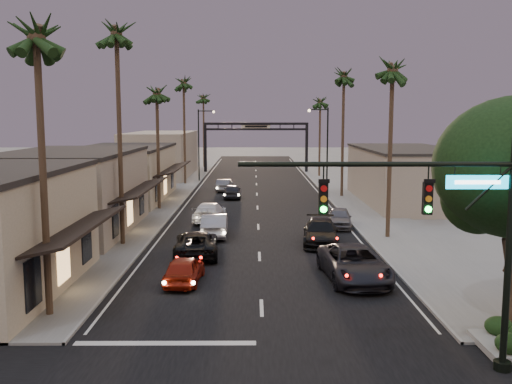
{
  "coord_description": "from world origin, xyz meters",
  "views": [
    {
      "loc": [
        -0.33,
        -13.26,
        8.01
      ],
      "look_at": [
        -0.16,
        28.77,
        2.5
      ],
      "focal_mm": 40.0,
      "sensor_mm": 36.0,
      "label": 1
    }
  ],
  "objects_px": {
    "arch": "(256,135)",
    "streetlight_right": "(325,144)",
    "traffic_signal": "(449,213)",
    "palm_lc": "(157,88)",
    "oncoming_silver": "(215,225)",
    "palm_lb": "(116,27)",
    "palm_rc": "(320,99)",
    "palm_ra": "(393,63)",
    "oncoming_pickup": "(196,244)",
    "curbside_black": "(321,232)",
    "palm_la": "(36,26)",
    "streetlight_left": "(201,139)",
    "palm_ld": "(184,80)",
    "curbside_near": "(354,264)",
    "oncoming_red": "(184,270)",
    "palm_far": "(203,96)",
    "palm_rb": "(344,72)"
  },
  "relations": [
    {
      "from": "palm_ra",
      "to": "palm_rc",
      "type": "xyz_separation_m",
      "value": [
        0.0,
        40.0,
        -0.97
      ]
    },
    {
      "from": "traffic_signal",
      "to": "palm_lc",
      "type": "xyz_separation_m",
      "value": [
        -14.29,
        32.0,
        5.39
      ]
    },
    {
      "from": "arch",
      "to": "streetlight_right",
      "type": "bearing_deg",
      "value": -74.53
    },
    {
      "from": "streetlight_right",
      "to": "palm_rc",
      "type": "xyz_separation_m",
      "value": [
        1.68,
        19.0,
        5.14
      ]
    },
    {
      "from": "arch",
      "to": "palm_far",
      "type": "height_order",
      "value": "palm_far"
    },
    {
      "from": "palm_lc",
      "to": "oncoming_silver",
      "type": "relative_size",
      "value": 2.57
    },
    {
      "from": "palm_rc",
      "to": "streetlight_right",
      "type": "bearing_deg",
      "value": -95.05
    },
    {
      "from": "oncoming_silver",
      "to": "arch",
      "type": "bearing_deg",
      "value": -94.97
    },
    {
      "from": "palm_la",
      "to": "oncoming_silver",
      "type": "xyz_separation_m",
      "value": [
        5.63,
        15.67,
        -10.66
      ]
    },
    {
      "from": "palm_lc",
      "to": "palm_rc",
      "type": "xyz_separation_m",
      "value": [
        17.2,
        28.0,
        0.0
      ]
    },
    {
      "from": "palm_lb",
      "to": "oncoming_red",
      "type": "distance_m",
      "value": 15.96
    },
    {
      "from": "traffic_signal",
      "to": "oncoming_pickup",
      "type": "bearing_deg",
      "value": 121.67
    },
    {
      "from": "palm_far",
      "to": "curbside_near",
      "type": "distance_m",
      "value": 66.01
    },
    {
      "from": "oncoming_silver",
      "to": "palm_lc",
      "type": "bearing_deg",
      "value": -64.79
    },
    {
      "from": "palm_la",
      "to": "palm_rc",
      "type": "bearing_deg",
      "value": 72.63
    },
    {
      "from": "palm_rc",
      "to": "curbside_black",
      "type": "bearing_deg",
      "value": -96.4
    },
    {
      "from": "palm_lc",
      "to": "palm_rc",
      "type": "relative_size",
      "value": 1.0
    },
    {
      "from": "oncoming_red",
      "to": "arch",
      "type": "bearing_deg",
      "value": -90.23
    },
    {
      "from": "streetlight_right",
      "to": "palm_ld",
      "type": "relative_size",
      "value": 0.63
    },
    {
      "from": "palm_rc",
      "to": "palm_ld",
      "type": "bearing_deg",
      "value": -152.38
    },
    {
      "from": "traffic_signal",
      "to": "streetlight_left",
      "type": "height_order",
      "value": "streetlight_left"
    },
    {
      "from": "streetlight_left",
      "to": "palm_ld",
      "type": "distance_m",
      "value": 7.88
    },
    {
      "from": "palm_la",
      "to": "palm_lc",
      "type": "distance_m",
      "value": 27.02
    },
    {
      "from": "palm_ld",
      "to": "curbside_near",
      "type": "distance_m",
      "value": 44.48
    },
    {
      "from": "palm_ld",
      "to": "curbside_black",
      "type": "distance_m",
      "value": 36.96
    },
    {
      "from": "curbside_black",
      "to": "arch",
      "type": "bearing_deg",
      "value": 100.55
    },
    {
      "from": "curbside_near",
      "to": "oncoming_silver",
      "type": "bearing_deg",
      "value": 121.21
    },
    {
      "from": "traffic_signal",
      "to": "streetlight_right",
      "type": "relative_size",
      "value": 0.95
    },
    {
      "from": "oncoming_red",
      "to": "palm_lc",
      "type": "bearing_deg",
      "value": -74.11
    },
    {
      "from": "arch",
      "to": "streetlight_right",
      "type": "xyz_separation_m",
      "value": [
        6.92,
        -25.0,
        -0.2
      ]
    },
    {
      "from": "arch",
      "to": "curbside_near",
      "type": "bearing_deg",
      "value": -85.27
    },
    {
      "from": "palm_rc",
      "to": "palm_far",
      "type": "xyz_separation_m",
      "value": [
        -16.9,
        14.0,
        0.97
      ]
    },
    {
      "from": "streetlight_right",
      "to": "palm_lb",
      "type": "distance_m",
      "value": 28.89
    },
    {
      "from": "arch",
      "to": "palm_lb",
      "type": "relative_size",
      "value": 1.0
    },
    {
      "from": "palm_la",
      "to": "oncoming_silver",
      "type": "relative_size",
      "value": 2.78
    },
    {
      "from": "oncoming_red",
      "to": "oncoming_silver",
      "type": "relative_size",
      "value": 0.84
    },
    {
      "from": "palm_ld",
      "to": "oncoming_silver",
      "type": "distance_m",
      "value": 32.97
    },
    {
      "from": "curbside_black",
      "to": "oncoming_red",
      "type": "bearing_deg",
      "value": -125.85
    },
    {
      "from": "streetlight_right",
      "to": "oncoming_pickup",
      "type": "relative_size",
      "value": 1.7
    },
    {
      "from": "palm_lb",
      "to": "palm_ra",
      "type": "height_order",
      "value": "palm_lb"
    },
    {
      "from": "arch",
      "to": "oncoming_red",
      "type": "relative_size",
      "value": 3.82
    },
    {
      "from": "palm_rb",
      "to": "arch",
      "type": "bearing_deg",
      "value": 108.3
    },
    {
      "from": "arch",
      "to": "oncoming_silver",
      "type": "distance_m",
      "value": 45.67
    },
    {
      "from": "palm_rb",
      "to": "curbside_black",
      "type": "distance_m",
      "value": 25.13
    },
    {
      "from": "palm_ra",
      "to": "oncoming_pickup",
      "type": "bearing_deg",
      "value": -158.53
    },
    {
      "from": "palm_ld",
      "to": "oncoming_silver",
      "type": "xyz_separation_m",
      "value": [
        5.63,
        -30.33,
        -11.63
      ]
    },
    {
      "from": "palm_lb",
      "to": "palm_rc",
      "type": "relative_size",
      "value": 1.25
    },
    {
      "from": "palm_lb",
      "to": "oncoming_pickup",
      "type": "bearing_deg",
      "value": -29.85
    },
    {
      "from": "curbside_black",
      "to": "palm_la",
      "type": "bearing_deg",
      "value": -127.54
    },
    {
      "from": "oncoming_red",
      "to": "palm_lb",
      "type": "bearing_deg",
      "value": -56.05
    }
  ]
}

